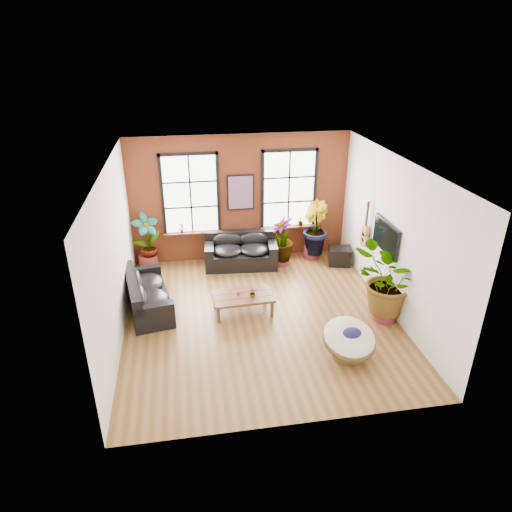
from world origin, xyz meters
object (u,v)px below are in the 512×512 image
Objects in this scene: coffee_table at (243,297)px; papasan_chair at (349,340)px; sofa_left at (146,295)px; sofa_back at (241,251)px.

papasan_chair is (1.83, -1.96, 0.02)m from coffee_table.
sofa_left is 4.72m from papasan_chair.
sofa_left reaches higher than coffee_table.
coffee_table is at bearing -113.53° from sofa_left.
papasan_chair is at bearing -131.98° from sofa_left.
coffee_table is (-0.28, -2.45, -0.02)m from sofa_back.
coffee_table is 2.68m from papasan_chair.
sofa_left is at bearing -137.05° from sofa_back.
sofa_left is 1.80× the size of papasan_chair.
sofa_back is 0.92× the size of sofa_left.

